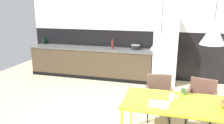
% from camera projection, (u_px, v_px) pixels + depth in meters
% --- Properties ---
extents(back_wall_splashback_dark, '(7.10, 0.12, 1.39)m').
position_uv_depth(back_wall_splashback_dark, '(145.00, 55.00, 6.38)').
color(back_wall_splashback_dark, black).
rests_on(back_wall_splashback_dark, ground).
extents(back_wall_panel_upper, '(7.10, 0.12, 1.39)m').
position_uv_depth(back_wall_panel_upper, '(147.00, 6.00, 6.03)').
color(back_wall_panel_upper, white).
rests_on(back_wall_panel_upper, back_wall_splashback_dark).
extents(kitchen_counter, '(3.68, 0.63, 0.88)m').
position_uv_depth(kitchen_counter, '(91.00, 62.00, 6.51)').
color(kitchen_counter, '#443727').
rests_on(kitchen_counter, ground).
extents(refrigerator_column, '(0.62, 0.60, 1.81)m').
position_uv_depth(refrigerator_column, '(165.00, 51.00, 5.84)').
color(refrigerator_column, silver).
rests_on(refrigerator_column, ground).
extents(dining_table, '(1.66, 0.83, 0.73)m').
position_uv_depth(dining_table, '(180.00, 105.00, 3.15)').
color(dining_table, '#CCD426').
rests_on(dining_table, ground).
extents(armchair_by_stool, '(0.54, 0.53, 0.82)m').
position_uv_depth(armchair_by_stool, '(159.00, 91.00, 4.09)').
color(armchair_by_stool, brown).
rests_on(armchair_by_stool, ground).
extents(armchair_far_side, '(0.58, 0.57, 0.80)m').
position_uv_depth(armchair_far_side, '(202.00, 95.00, 3.92)').
color(armchair_far_side, brown).
rests_on(armchair_far_side, ground).
extents(open_book, '(0.27, 0.24, 0.02)m').
position_uv_depth(open_book, '(158.00, 104.00, 3.07)').
color(open_book, white).
rests_on(open_book, dining_table).
extents(mug_glass_clear, '(0.13, 0.08, 0.10)m').
position_uv_depth(mug_glass_clear, '(172.00, 98.00, 3.18)').
color(mug_glass_clear, white).
rests_on(mug_glass_clear, dining_table).
extents(mug_dark_espresso, '(0.12, 0.07, 0.08)m').
position_uv_depth(mug_dark_espresso, '(184.00, 91.00, 3.43)').
color(mug_dark_espresso, '#5B8456').
rests_on(mug_dark_espresso, dining_table).
extents(cooking_pot, '(0.26, 0.26, 0.16)m').
position_uv_depth(cooking_pot, '(136.00, 47.00, 6.13)').
color(cooking_pot, black).
rests_on(cooking_pot, kitchen_counter).
extents(bottle_vinegar_dark, '(0.06, 0.06, 0.31)m').
position_uv_depth(bottle_vinegar_dark, '(112.00, 45.00, 6.19)').
color(bottle_vinegar_dark, maroon).
rests_on(bottle_vinegar_dark, kitchen_counter).
extents(bottle_oil_tall, '(0.07, 0.07, 0.24)m').
position_uv_depth(bottle_oil_tall, '(43.00, 41.00, 7.01)').
color(bottle_oil_tall, '#0F3319').
rests_on(bottle_oil_tall, kitchen_counter).
extents(pendant_lamp_over_table_near, '(0.29, 0.29, 1.23)m').
position_uv_depth(pendant_lamp_over_table_near, '(161.00, 42.00, 3.00)').
color(pendant_lamp_over_table_near, black).
extents(pendant_lamp_over_table_far, '(0.32, 0.32, 1.13)m').
position_uv_depth(pendant_lamp_over_table_far, '(213.00, 33.00, 2.83)').
color(pendant_lamp_over_table_far, black).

